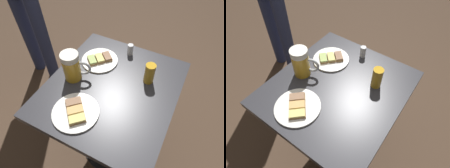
{
  "view_description": "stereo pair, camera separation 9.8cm",
  "coord_description": "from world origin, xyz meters",
  "views": [
    {
      "loc": [
        0.56,
        0.29,
        1.49
      ],
      "look_at": [
        0.0,
        0.0,
        0.74
      ],
      "focal_mm": 31.02,
      "sensor_mm": 36.0,
      "label": 1
    },
    {
      "loc": [
        0.51,
        0.37,
        1.49
      ],
      "look_at": [
        0.0,
        0.0,
        0.74
      ],
      "focal_mm": 31.02,
      "sensor_mm": 36.0,
      "label": 2
    }
  ],
  "objects": [
    {
      "name": "beer_mug",
      "position": [
        0.03,
        -0.21,
        0.8
      ],
      "size": [
        0.09,
        0.14,
        0.16
      ],
      "color": "gold",
      "rests_on": "cafe_table"
    },
    {
      "name": "ground_plane",
      "position": [
        0.0,
        0.0,
        0.0
      ],
      "size": [
        6.0,
        6.0,
        0.0
      ],
      "primitive_type": "plane",
      "color": "#4C3828"
    },
    {
      "name": "plate_far",
      "position": [
        -0.14,
        -0.15,
        0.73
      ],
      "size": [
        0.21,
        0.21,
        0.03
      ],
      "color": "white",
      "rests_on": "cafe_table"
    },
    {
      "name": "plate_near",
      "position": [
        0.22,
        -0.08,
        0.73
      ],
      "size": [
        0.22,
        0.22,
        0.03
      ],
      "color": "white",
      "rests_on": "cafe_table"
    },
    {
      "name": "cafe_table",
      "position": [
        0.0,
        0.0,
        0.55
      ],
      "size": [
        0.71,
        0.65,
        0.72
      ],
      "color": "black",
      "rests_on": "ground_plane"
    },
    {
      "name": "beer_glass_small",
      "position": [
        -0.12,
        0.15,
        0.78
      ],
      "size": [
        0.05,
        0.05,
        0.11
      ],
      "primitive_type": "cylinder",
      "color": "gold",
      "rests_on": "cafe_table"
    },
    {
      "name": "salt_shaker",
      "position": [
        -0.27,
        -0.02,
        0.76
      ],
      "size": [
        0.03,
        0.03,
        0.07
      ],
      "primitive_type": "cylinder",
      "color": "silver",
      "rests_on": "cafe_table"
    }
  ]
}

